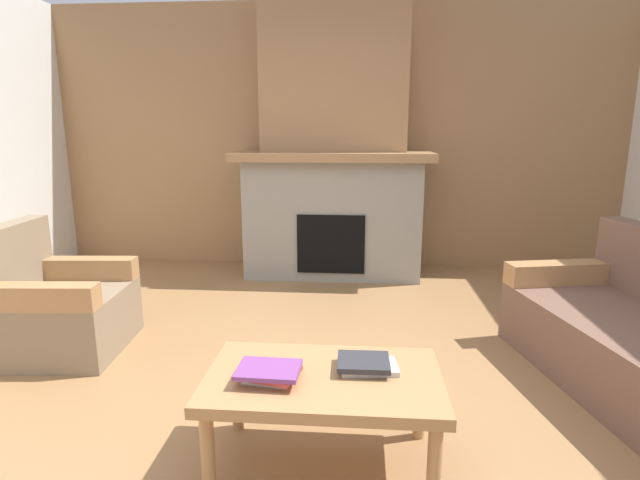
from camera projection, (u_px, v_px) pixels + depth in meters
name	position (u px, v px, depth m)	size (l,w,h in m)	color
ground	(305.00, 410.00, 2.63)	(9.00, 9.00, 0.00)	olive
wall_back_wood_panel	(336.00, 138.00, 5.26)	(6.00, 0.12, 2.70)	#997047
fireplace	(334.00, 158.00, 4.93)	(1.90, 0.82, 2.70)	gray
armchair	(56.00, 307.00, 3.30)	(0.81, 0.81, 0.85)	#847056
coffee_table	(324.00, 386.00, 2.13)	(1.00, 0.60, 0.43)	#A87A4C
book_stack_near_edge	(269.00, 372.00, 2.07)	(0.27, 0.23, 0.06)	beige
book_stack_center	(366.00, 364.00, 2.16)	(0.27, 0.19, 0.05)	beige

